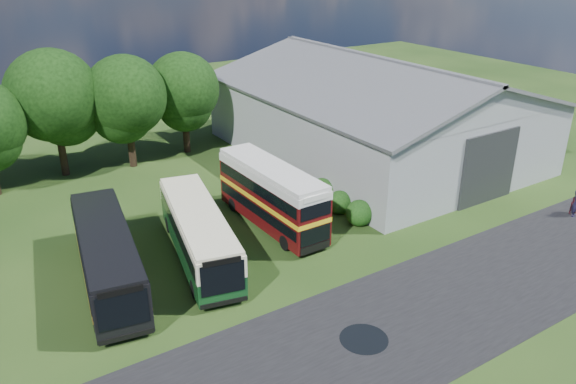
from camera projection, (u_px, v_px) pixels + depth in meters
ground at (348, 297)px, 28.19m from camera, size 120.00×120.00×0.00m
asphalt_road at (435, 307)px, 27.37m from camera, size 60.00×8.00×0.02m
puddle at (364, 339)px, 25.13m from camera, size 2.20×2.20×0.01m
storage_shed at (372, 105)px, 46.26m from camera, size 18.80×24.80×8.15m
tree_mid at (53, 96)px, 40.80m from camera, size 6.80×6.80×9.60m
tree_right_a at (125, 96)px, 42.72m from camera, size 6.26×6.26×8.83m
tree_right_b at (183, 89)px, 45.92m from camera, size 5.98×5.98×8.45m
shrub_front at (359, 224)px, 35.58m from camera, size 1.70×1.70×1.70m
shrub_mid at (339, 212)px, 37.12m from camera, size 1.60×1.60×1.60m
shrub_back at (322, 202)px, 38.66m from camera, size 1.80×1.80×1.80m
bus_green_single at (199, 233)px, 31.10m from camera, size 4.71×11.04×2.97m
bus_maroon_double at (271, 196)px, 34.68m from camera, size 2.50×9.30×3.99m
bus_dark_single at (107, 255)px, 28.75m from camera, size 4.31×11.31×3.05m
visitor_a at (576, 204)px, 36.25m from camera, size 0.79×0.70×1.81m
visitor_b at (576, 203)px, 36.61m from camera, size 0.85×0.73×1.52m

